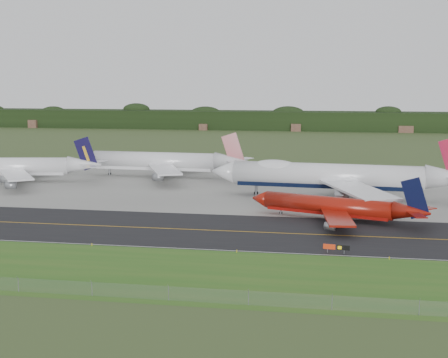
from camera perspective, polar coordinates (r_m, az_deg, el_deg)
ground at (r=139.19m, az=2.30°, el=-4.45°), size 600.00×600.00×0.00m
grass_verge at (r=105.83m, az=-0.11°, el=-8.83°), size 400.00×30.00×0.01m
taxiway at (r=135.33m, az=2.08°, el=-4.84°), size 400.00×32.00×0.02m
apron at (r=188.87m, az=4.24°, el=-0.86°), size 400.00×78.00×0.01m
taxiway_centreline at (r=135.33m, az=2.08°, el=-4.83°), size 400.00×0.40×0.00m
taxiway_edge_line at (r=120.48m, az=1.13°, el=-6.58°), size 400.00×0.25×0.00m
perimeter_fence at (r=93.36m, az=-1.46°, el=-10.61°), size 320.00×0.10×320.00m
horizon_treeline at (r=409.29m, az=7.14°, el=5.23°), size 700.00×25.00×12.00m
jet_ba_747 at (r=174.25m, az=10.21°, el=0.24°), size 72.42×59.84×18.20m
jet_red_737 at (r=147.73m, az=10.29°, el=-2.52°), size 41.85×33.21×11.59m
jet_navy_gold at (r=211.03m, az=-18.62°, el=1.05°), size 56.43×48.56×14.60m
jet_star_tail at (r=210.69m, az=-5.61°, el=1.58°), size 58.71×49.21×15.51m
taxiway_sign at (r=120.46m, az=10.23°, el=-6.17°), size 4.98×0.80×1.66m
edge_marker_left at (r=126.75m, az=-11.99°, el=-5.89°), size 0.16×0.16×0.50m
edge_marker_center at (r=119.43m, az=1.17°, el=-6.61°), size 0.16×0.16×0.50m
edge_marker_right at (r=118.86m, az=14.88°, el=-7.00°), size 0.16×0.16×0.50m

